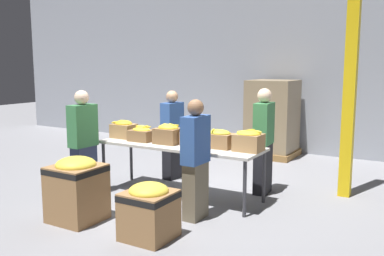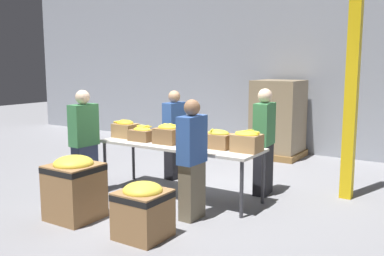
{
  "view_description": "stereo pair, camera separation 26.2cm",
  "coord_description": "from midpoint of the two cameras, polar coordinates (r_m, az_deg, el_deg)",
  "views": [
    {
      "loc": [
        3.32,
        -5.3,
        1.98
      ],
      "look_at": [
        0.09,
        0.21,
        1.02
      ],
      "focal_mm": 40.0,
      "sensor_mm": 36.0,
      "label": 1
    },
    {
      "loc": [
        3.54,
        -5.16,
        1.98
      ],
      "look_at": [
        0.09,
        0.21,
        1.02
      ],
      "focal_mm": 40.0,
      "sensor_mm": 36.0,
      "label": 2
    }
  ],
  "objects": [
    {
      "name": "ground_plane",
      "position": [
        6.56,
        -2.75,
        -9.02
      ],
      "size": [
        30.0,
        30.0,
        0.0
      ],
      "primitive_type": "plane",
      "color": "gray"
    },
    {
      "name": "wall_back",
      "position": [
        9.89,
        10.22,
        8.55
      ],
      "size": [
        16.0,
        0.08,
        4.0
      ],
      "color": "#9399A3",
      "rests_on": "ground_plane"
    },
    {
      "name": "sorting_table",
      "position": [
        6.38,
        -2.8,
        -2.64
      ],
      "size": [
        2.52,
        0.81,
        0.8
      ],
      "color": "beige",
      "rests_on": "ground_plane"
    },
    {
      "name": "banana_box_0",
      "position": [
        6.99,
        -10.17,
        -0.12
      ],
      "size": [
        0.37,
        0.28,
        0.29
      ],
      "color": "#A37A4C",
      "rests_on": "sorting_table"
    },
    {
      "name": "banana_box_1",
      "position": [
        6.66,
        -7.86,
        -0.8
      ],
      "size": [
        0.37,
        0.31,
        0.25
      ],
      "color": "olive",
      "rests_on": "sorting_table"
    },
    {
      "name": "banana_box_2",
      "position": [
        6.4,
        -4.35,
        -0.76
      ],
      "size": [
        0.37,
        0.33,
        0.3
      ],
      "color": "olive",
      "rests_on": "sorting_table"
    },
    {
      "name": "banana_box_3",
      "position": [
        6.27,
        -0.68,
        -1.13
      ],
      "size": [
        0.38,
        0.33,
        0.26
      ],
      "color": "#A37A4C",
      "rests_on": "sorting_table"
    },
    {
      "name": "banana_box_4",
      "position": [
        6.06,
        2.49,
        -1.43
      ],
      "size": [
        0.37,
        0.28,
        0.28
      ],
      "color": "olive",
      "rests_on": "sorting_table"
    },
    {
      "name": "banana_box_5",
      "position": [
        5.87,
        6.31,
        -1.63
      ],
      "size": [
        0.37,
        0.32,
        0.3
      ],
      "color": "#A37A4C",
      "rests_on": "sorting_table"
    },
    {
      "name": "volunteer_0",
      "position": [
        6.63,
        -15.39,
        -2.06
      ],
      "size": [
        0.24,
        0.44,
        1.6
      ],
      "rotation": [
        0.0,
        0.0,
        1.52
      ],
      "color": "#2D3856",
      "rests_on": "ground_plane"
    },
    {
      "name": "volunteer_1",
      "position": [
        7.38,
        -3.65,
        -0.97
      ],
      "size": [
        0.24,
        0.43,
        1.53
      ],
      "rotation": [
        0.0,
        0.0,
        -1.65
      ],
      "color": "black",
      "rests_on": "ground_plane"
    },
    {
      "name": "volunteer_2",
      "position": [
        6.57,
        8.38,
        -1.84
      ],
      "size": [
        0.25,
        0.45,
        1.62
      ],
      "rotation": [
        0.0,
        0.0,
        -1.49
      ],
      "color": "black",
      "rests_on": "ground_plane"
    },
    {
      "name": "volunteer_3",
      "position": [
        5.43,
        -0.91,
        -4.35
      ],
      "size": [
        0.21,
        0.42,
        1.55
      ],
      "rotation": [
        0.0,
        0.0,
        1.56
      ],
      "color": "#6B604C",
      "rests_on": "ground_plane"
    },
    {
      "name": "donation_bin_0",
      "position": [
        5.68,
        -16.41,
        -7.54
      ],
      "size": [
        0.6,
        0.6,
        0.83
      ],
      "color": "olive",
      "rests_on": "ground_plane"
    },
    {
      "name": "donation_bin_1",
      "position": [
        4.98,
        -7.28,
        -10.68
      ],
      "size": [
        0.54,
        0.54,
        0.65
      ],
      "color": "olive",
      "rests_on": "ground_plane"
    },
    {
      "name": "support_pillar",
      "position": [
        6.63,
        19.42,
        8.25
      ],
      "size": [
        0.17,
        0.17,
        4.0
      ],
      "color": "yellow",
      "rests_on": "ground_plane"
    },
    {
      "name": "pallet_stack_0",
      "position": [
        9.3,
        9.87,
        1.2
      ],
      "size": [
        1.03,
        1.03,
        1.64
      ],
      "color": "olive",
      "rests_on": "ground_plane"
    }
  ]
}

